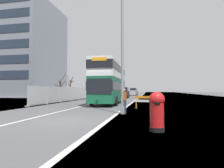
{
  "coord_description": "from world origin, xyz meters",
  "views": [
    {
      "loc": [
        4.4,
        -9.28,
        1.65
      ],
      "look_at": [
        0.98,
        7.85,
        2.2
      ],
      "focal_mm": 29.91,
      "sensor_mm": 36.0,
      "label": 1
    }
  ],
  "objects_px": {
    "double_decker_bus": "(109,82)",
    "car_far_side": "(134,92)",
    "red_pillar_postbox": "(157,110)",
    "pedestrian_at_kerb": "(124,101)",
    "car_receding_mid": "(111,92)",
    "car_receding_far": "(133,92)",
    "lamppost_foreground": "(122,53)",
    "roadworks_barrier": "(143,101)",
    "car_oncoming_near": "(124,93)"
  },
  "relations": [
    {
      "from": "red_pillar_postbox",
      "to": "car_receding_far",
      "type": "height_order",
      "value": "car_receding_far"
    },
    {
      "from": "double_decker_bus",
      "to": "car_oncoming_near",
      "type": "distance_m",
      "value": 15.81
    },
    {
      "from": "car_receding_far",
      "to": "car_far_side",
      "type": "xyz_separation_m",
      "value": [
        -0.33,
        7.8,
        -0.05
      ]
    },
    {
      "from": "car_oncoming_near",
      "to": "car_far_side",
      "type": "height_order",
      "value": "car_oncoming_near"
    },
    {
      "from": "car_far_side",
      "to": "pedestrian_at_kerb",
      "type": "bearing_deg",
      "value": -86.32
    },
    {
      "from": "lamppost_foreground",
      "to": "car_far_side",
      "type": "relative_size",
      "value": 1.98
    },
    {
      "from": "pedestrian_at_kerb",
      "to": "car_receding_mid",
      "type": "bearing_deg",
      "value": 103.23
    },
    {
      "from": "car_oncoming_near",
      "to": "double_decker_bus",
      "type": "bearing_deg",
      "value": -88.53
    },
    {
      "from": "car_receding_far",
      "to": "pedestrian_at_kerb",
      "type": "distance_m",
      "value": 41.49
    },
    {
      "from": "double_decker_bus",
      "to": "lamppost_foreground",
      "type": "bearing_deg",
      "value": -72.45
    },
    {
      "from": "roadworks_barrier",
      "to": "lamppost_foreground",
      "type": "bearing_deg",
      "value": -109.01
    },
    {
      "from": "red_pillar_postbox",
      "to": "roadworks_barrier",
      "type": "bearing_deg",
      "value": 95.2
    },
    {
      "from": "roadworks_barrier",
      "to": "pedestrian_at_kerb",
      "type": "distance_m",
      "value": 3.87
    },
    {
      "from": "car_receding_mid",
      "to": "car_oncoming_near",
      "type": "bearing_deg",
      "value": -63.01
    },
    {
      "from": "red_pillar_postbox",
      "to": "lamppost_foreground",
      "type": "bearing_deg",
      "value": 112.64
    },
    {
      "from": "lamppost_foreground",
      "to": "car_receding_mid",
      "type": "bearing_deg",
      "value": 103.03
    },
    {
      "from": "double_decker_bus",
      "to": "pedestrian_at_kerb",
      "type": "bearing_deg",
      "value": -71.7
    },
    {
      "from": "car_receding_far",
      "to": "car_far_side",
      "type": "relative_size",
      "value": 1.03
    },
    {
      "from": "car_receding_mid",
      "to": "pedestrian_at_kerb",
      "type": "height_order",
      "value": "car_receding_mid"
    },
    {
      "from": "lamppost_foreground",
      "to": "red_pillar_postbox",
      "type": "xyz_separation_m",
      "value": [
        2.1,
        -5.03,
        -3.33
      ]
    },
    {
      "from": "car_oncoming_near",
      "to": "pedestrian_at_kerb",
      "type": "distance_m",
      "value": 24.9
    },
    {
      "from": "red_pillar_postbox",
      "to": "car_oncoming_near",
      "type": "bearing_deg",
      "value": 100.19
    },
    {
      "from": "car_oncoming_near",
      "to": "car_far_side",
      "type": "relative_size",
      "value": 1.01
    },
    {
      "from": "double_decker_bus",
      "to": "red_pillar_postbox",
      "type": "bearing_deg",
      "value": -70.59
    },
    {
      "from": "lamppost_foreground",
      "to": "car_far_side",
      "type": "bearing_deg",
      "value": 93.55
    },
    {
      "from": "car_receding_mid",
      "to": "car_receding_far",
      "type": "height_order",
      "value": "car_receding_mid"
    },
    {
      "from": "car_oncoming_near",
      "to": "car_receding_far",
      "type": "distance_m",
      "value": 16.73
    },
    {
      "from": "roadworks_barrier",
      "to": "car_oncoming_near",
      "type": "distance_m",
      "value": 21.48
    },
    {
      "from": "double_decker_bus",
      "to": "car_far_side",
      "type": "xyz_separation_m",
      "value": [
        -0.21,
        40.25,
        -1.61
      ]
    },
    {
      "from": "roadworks_barrier",
      "to": "pedestrian_at_kerb",
      "type": "height_order",
      "value": "pedestrian_at_kerb"
    },
    {
      "from": "car_oncoming_near",
      "to": "car_far_side",
      "type": "distance_m",
      "value": 24.52
    },
    {
      "from": "car_receding_mid",
      "to": "car_receding_far",
      "type": "relative_size",
      "value": 0.87
    },
    {
      "from": "pedestrian_at_kerb",
      "to": "roadworks_barrier",
      "type": "bearing_deg",
      "value": 72.01
    },
    {
      "from": "double_decker_bus",
      "to": "car_oncoming_near",
      "type": "xyz_separation_m",
      "value": [
        -0.4,
        15.73,
        -1.57
      ]
    },
    {
      "from": "lamppost_foreground",
      "to": "roadworks_barrier",
      "type": "xyz_separation_m",
      "value": [
        1.3,
        3.77,
        -3.52
      ]
    },
    {
      "from": "car_oncoming_near",
      "to": "roadworks_barrier",
      "type": "bearing_deg",
      "value": -77.75
    },
    {
      "from": "double_decker_bus",
      "to": "car_receding_far",
      "type": "height_order",
      "value": "double_decker_bus"
    },
    {
      "from": "car_far_side",
      "to": "red_pillar_postbox",
      "type": "bearing_deg",
      "value": -84.57
    },
    {
      "from": "red_pillar_postbox",
      "to": "car_far_side",
      "type": "height_order",
      "value": "car_far_side"
    },
    {
      "from": "lamppost_foreground",
      "to": "car_receding_mid",
      "type": "distance_m",
      "value": 34.68
    },
    {
      "from": "double_decker_bus",
      "to": "car_receding_far",
      "type": "bearing_deg",
      "value": 89.78
    },
    {
      "from": "car_receding_mid",
      "to": "pedestrian_at_kerb",
      "type": "distance_m",
      "value": 34.48
    },
    {
      "from": "car_far_side",
      "to": "lamppost_foreground",
      "type": "bearing_deg",
      "value": -86.45
    },
    {
      "from": "lamppost_foreground",
      "to": "pedestrian_at_kerb",
      "type": "relative_size",
      "value": 5.1
    },
    {
      "from": "double_decker_bus",
      "to": "car_far_side",
      "type": "distance_m",
      "value": 40.28
    },
    {
      "from": "roadworks_barrier",
      "to": "car_receding_far",
      "type": "height_order",
      "value": "car_receding_far"
    },
    {
      "from": "double_decker_bus",
      "to": "red_pillar_postbox",
      "type": "distance_m",
      "value": 15.01
    },
    {
      "from": "double_decker_bus",
      "to": "red_pillar_postbox",
      "type": "height_order",
      "value": "double_decker_bus"
    },
    {
      "from": "lamppost_foreground",
      "to": "red_pillar_postbox",
      "type": "height_order",
      "value": "lamppost_foreground"
    },
    {
      "from": "car_far_side",
      "to": "pedestrian_at_kerb",
      "type": "xyz_separation_m",
      "value": [
        3.16,
        -49.19,
        -0.1
      ]
    }
  ]
}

